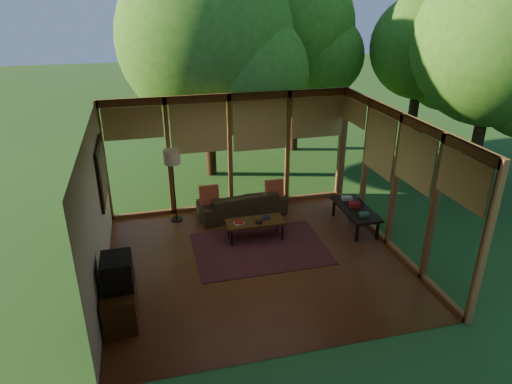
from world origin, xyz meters
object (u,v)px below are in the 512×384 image
object	(u,v)px
sofa	(242,203)
side_console	(355,210)
media_cabinet	(120,302)
floor_lamp	(172,161)
television	(117,272)
coffee_table	(255,222)

from	to	relation	value
sofa	side_console	size ratio (longest dim) A/B	1.41
media_cabinet	floor_lamp	bearing A→B (deg)	70.36
side_console	floor_lamp	bearing A→B (deg)	161.19
television	coffee_table	size ratio (longest dim) A/B	0.46
media_cabinet	floor_lamp	distance (m)	3.55
sofa	coffee_table	size ratio (longest dim) A/B	1.64
media_cabinet	television	bearing A→B (deg)	0.00
sofa	television	world-z (taller)	television
media_cabinet	television	xyz separation A→B (m)	(0.02, 0.00, 0.55)
television	side_console	size ratio (longest dim) A/B	0.39
sofa	media_cabinet	world-z (taller)	media_cabinet
sofa	floor_lamp	world-z (taller)	floor_lamp
sofa	media_cabinet	bearing A→B (deg)	42.89
floor_lamp	side_console	size ratio (longest dim) A/B	1.18
media_cabinet	coffee_table	xyz separation A→B (m)	(2.64, 1.90, 0.09)
television	floor_lamp	bearing A→B (deg)	70.68
sofa	coffee_table	xyz separation A→B (m)	(0.02, -1.17, 0.10)
side_console	television	bearing A→B (deg)	-158.56
floor_lamp	coffee_table	world-z (taller)	floor_lamp
coffee_table	side_console	xyz separation A→B (m)	(2.23, 0.01, 0.02)
coffee_table	side_console	bearing A→B (deg)	0.16
floor_lamp	coffee_table	bearing A→B (deg)	-40.27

